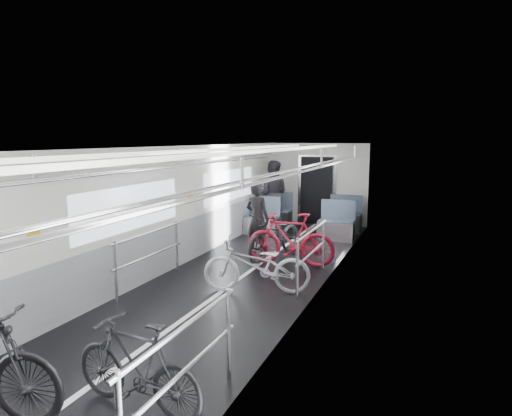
# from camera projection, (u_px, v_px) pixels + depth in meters

# --- Properties ---
(car_shell) EXTENTS (3.02, 14.01, 2.41)m
(car_shell) POSITION_uv_depth(u_px,v_px,m) (252.00, 213.00, 8.75)
(car_shell) COLOR black
(car_shell) RESTS_ON ground
(bike_right_near) EXTENTS (1.53, 0.57, 0.90)m
(bike_right_near) POSITION_uv_depth(u_px,v_px,m) (137.00, 365.00, 4.27)
(bike_right_near) COLOR black
(bike_right_near) RESTS_ON floor
(bike_right_mid) EXTENTS (1.89, 1.07, 0.94)m
(bike_right_mid) POSITION_uv_depth(u_px,v_px,m) (257.00, 265.00, 7.54)
(bike_right_mid) COLOR silver
(bike_right_mid) RESTS_ON floor
(bike_right_far) EXTENTS (1.83, 0.62, 1.08)m
(bike_right_far) POSITION_uv_depth(u_px,v_px,m) (290.00, 239.00, 9.16)
(bike_right_far) COLOR #B81632
(bike_right_far) RESTS_ON floor
(bike_aisle) EXTENTS (1.09, 1.98, 0.98)m
(bike_aisle) POSITION_uv_depth(u_px,v_px,m) (275.00, 235.00, 9.73)
(bike_aisle) COLOR black
(bike_aisle) RESTS_ON floor
(person_standing) EXTENTS (0.67, 0.51, 1.62)m
(person_standing) POSITION_uv_depth(u_px,v_px,m) (257.00, 219.00, 9.94)
(person_standing) COLOR black
(person_standing) RESTS_ON floor
(person_seated) EXTENTS (1.04, 0.87, 1.92)m
(person_seated) POSITION_uv_depth(u_px,v_px,m) (272.00, 194.00, 13.13)
(person_seated) COLOR #2A272F
(person_seated) RESTS_ON floor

